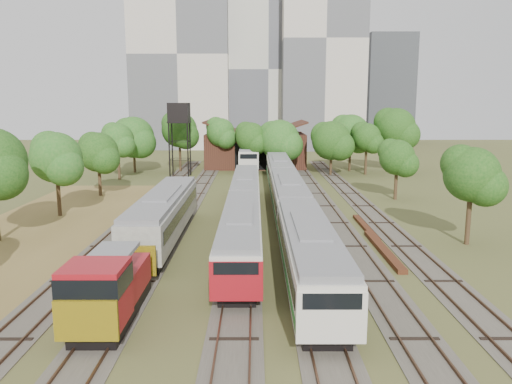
{
  "coord_description": "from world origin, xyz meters",
  "views": [
    {
      "loc": [
        -1.08,
        -24.65,
        10.34
      ],
      "look_at": [
        -0.97,
        19.45,
        2.5
      ],
      "focal_mm": 35.0,
      "sensor_mm": 36.0,
      "label": 1
    }
  ],
  "objects_px": {
    "railcar_green_set": "(289,198)",
    "shunter_locomotive": "(108,290)",
    "railcar_red_set": "(244,209)",
    "water_tower": "(179,115)"
  },
  "relations": [
    {
      "from": "shunter_locomotive",
      "to": "railcar_green_set",
      "type": "bearing_deg",
      "value": 65.97
    },
    {
      "from": "railcar_red_set",
      "to": "railcar_green_set",
      "type": "relative_size",
      "value": 0.66
    },
    {
      "from": "railcar_red_set",
      "to": "water_tower",
      "type": "relative_size",
      "value": 3.31
    },
    {
      "from": "shunter_locomotive",
      "to": "water_tower",
      "type": "bearing_deg",
      "value": 94.4
    },
    {
      "from": "railcar_green_set",
      "to": "water_tower",
      "type": "relative_size",
      "value": 4.99
    },
    {
      "from": "railcar_red_set",
      "to": "water_tower",
      "type": "distance_m",
      "value": 32.56
    },
    {
      "from": "railcar_green_set",
      "to": "shunter_locomotive",
      "type": "distance_m",
      "value": 24.56
    },
    {
      "from": "railcar_red_set",
      "to": "shunter_locomotive",
      "type": "xyz_separation_m",
      "value": [
        -6.0,
        -18.23,
        -0.06
      ]
    },
    {
      "from": "shunter_locomotive",
      "to": "railcar_red_set",
      "type": "bearing_deg",
      "value": 71.79
    },
    {
      "from": "railcar_green_set",
      "to": "railcar_red_set",
      "type": "bearing_deg",
      "value": -133.62
    }
  ]
}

